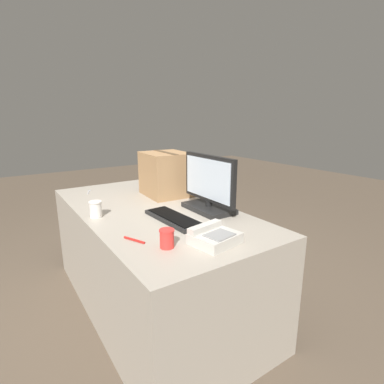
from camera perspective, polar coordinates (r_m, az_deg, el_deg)
name	(u,v)px	position (r m, az deg, el deg)	size (l,w,h in m)	color
ground_plane	(155,302)	(2.37, -7.15, -20.09)	(12.00, 12.00, 0.00)	brown
office_desk	(153,257)	(2.19, -7.45, -12.18)	(1.80, 0.90, 0.73)	#A89E8E
monitor	(209,188)	(1.94, 3.19, 0.71)	(0.50, 0.21, 0.37)	black
keyboard	(174,218)	(1.80, -3.50, -4.97)	(0.44, 0.17, 0.03)	black
desk_phone	(214,237)	(1.48, 4.14, -8.56)	(0.22, 0.25, 0.08)	beige
paper_cup_left	(96,209)	(1.93, -17.88, -3.13)	(0.08, 0.08, 0.10)	white
paper_cup_right	(167,238)	(1.43, -4.81, -8.81)	(0.07, 0.07, 0.09)	red
spoon	(89,191)	(2.61, -19.01, 0.13)	(0.13, 0.07, 0.00)	silver
cardboard_box	(166,174)	(2.34, -4.96, 3.46)	(0.38, 0.34, 0.34)	#9E754C
pen_marker	(134,240)	(1.54, -10.94, -8.95)	(0.13, 0.07, 0.01)	red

